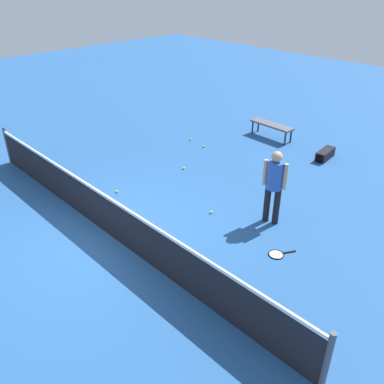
# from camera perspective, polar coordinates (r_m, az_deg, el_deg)

# --- Properties ---
(ground_plane) EXTENTS (40.00, 40.00, 0.00)m
(ground_plane) POSITION_cam_1_polar(r_m,az_deg,el_deg) (8.87, -11.37, -5.87)
(ground_plane) COLOR #265693
(court_net) EXTENTS (10.09, 0.09, 1.07)m
(court_net) POSITION_cam_1_polar(r_m,az_deg,el_deg) (8.59, -11.70, -3.14)
(court_net) COLOR #4C4C51
(court_net) RESTS_ON ground_plane
(player_near_side) EXTENTS (0.52, 0.43, 1.70)m
(player_near_side) POSITION_cam_1_polar(r_m,az_deg,el_deg) (8.76, 11.45, 1.42)
(player_near_side) COLOR black
(player_near_side) RESTS_ON ground_plane
(tennis_racket_near_player) EXTENTS (0.44, 0.59, 0.03)m
(tennis_racket_near_player) POSITION_cam_1_polar(r_m,az_deg,el_deg) (8.31, 11.87, -8.52)
(tennis_racket_near_player) COLOR black
(tennis_racket_near_player) RESTS_ON ground_plane
(tennis_ball_near_player) EXTENTS (0.07, 0.07, 0.07)m
(tennis_ball_near_player) POSITION_cam_1_polar(r_m,az_deg,el_deg) (11.39, -1.14, 3.34)
(tennis_ball_near_player) COLOR #C6E033
(tennis_ball_near_player) RESTS_ON ground_plane
(tennis_ball_by_net) EXTENTS (0.07, 0.07, 0.07)m
(tennis_ball_by_net) POSITION_cam_1_polar(r_m,az_deg,el_deg) (12.82, 1.66, 6.41)
(tennis_ball_by_net) COLOR #C6E033
(tennis_ball_by_net) RESTS_ON ground_plane
(tennis_ball_midcourt) EXTENTS (0.07, 0.07, 0.07)m
(tennis_ball_midcourt) POSITION_cam_1_polar(r_m,az_deg,el_deg) (9.39, 2.70, -2.83)
(tennis_ball_midcourt) COLOR #C6E033
(tennis_ball_midcourt) RESTS_ON ground_plane
(tennis_ball_baseline) EXTENTS (0.07, 0.07, 0.07)m
(tennis_ball_baseline) POSITION_cam_1_polar(r_m,az_deg,el_deg) (10.39, -10.48, 0.09)
(tennis_ball_baseline) COLOR #C6E033
(tennis_ball_baseline) RESTS_ON ground_plane
(tennis_ball_stray_left) EXTENTS (0.07, 0.07, 0.07)m
(tennis_ball_stray_left) POSITION_cam_1_polar(r_m,az_deg,el_deg) (13.37, -0.20, 7.43)
(tennis_ball_stray_left) COLOR #C6E033
(tennis_ball_stray_left) RESTS_ON ground_plane
(courtside_bench) EXTENTS (1.51, 0.46, 0.48)m
(courtside_bench) POSITION_cam_1_polar(r_m,az_deg,el_deg) (13.66, 11.11, 9.08)
(courtside_bench) COLOR #595960
(courtside_bench) RESTS_ON ground_plane
(equipment_bag) EXTENTS (0.37, 0.83, 0.28)m
(equipment_bag) POSITION_cam_1_polar(r_m,az_deg,el_deg) (12.58, 18.08, 4.99)
(equipment_bag) COLOR black
(equipment_bag) RESTS_ON ground_plane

